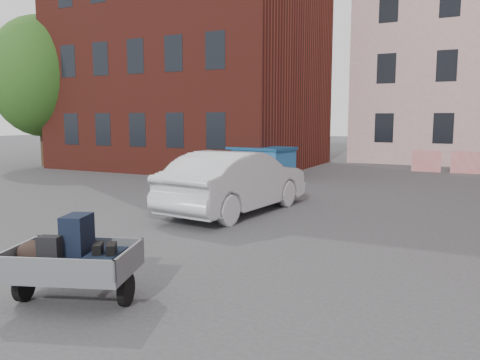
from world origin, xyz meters
The scene contains 8 objects.
ground centered at (0.00, 0.00, 0.00)m, with size 120.00×120.00×0.00m, color #38383A.
building_brick centered at (-9.00, 13.00, 7.00)m, with size 12.00×10.00×14.00m, color #591E16.
far_building centered at (-20.00, 22.00, 4.00)m, with size 6.00×6.00×8.00m, color maroon.
tree centered at (-16.00, 9.00, 5.17)m, with size 5.28×5.28×8.30m.
barriers centered at (4.20, 15.00, 0.50)m, with size 4.70×0.18×1.00m.
trailer centered at (-0.30, -4.27, 0.61)m, with size 1.88×1.98×1.20m.
dumpster centered at (-3.63, 8.68, 0.69)m, with size 3.48×2.21×1.36m.
silver_car centered at (-1.16, 2.30, 0.82)m, with size 1.73×4.97×1.64m, color silver.
Camera 1 is at (4.39, -8.70, 2.46)m, focal length 35.00 mm.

